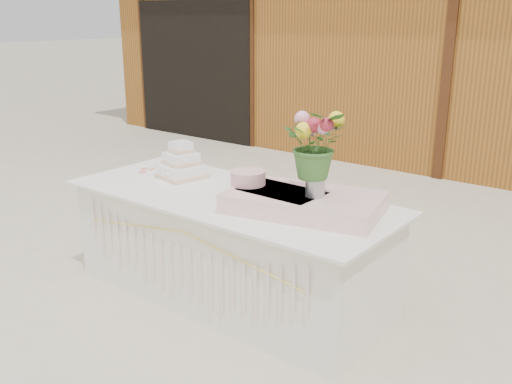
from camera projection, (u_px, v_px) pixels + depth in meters
ground at (231, 295)px, 4.18m from camera, size 80.00×80.00×0.00m
barn at (500, 36)px, 8.19m from camera, size 12.60×4.60×3.30m
cake_table at (230, 246)px, 4.06m from camera, size 2.40×1.00×0.77m
wedding_cake at (181, 165)px, 4.36m from camera, size 0.37×0.37×0.28m
pink_cake_stand at (248, 185)px, 3.78m from camera, size 0.30×0.30×0.21m
satin_runner at (304, 202)px, 3.61m from camera, size 1.06×0.76×0.12m
flower_vase at (315, 183)px, 3.51m from camera, size 0.12×0.12×0.16m
bouquet at (317, 136)px, 3.42m from camera, size 0.50×0.48×0.43m
loose_flowers at (138, 170)px, 4.55m from camera, size 0.22×0.33×0.02m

